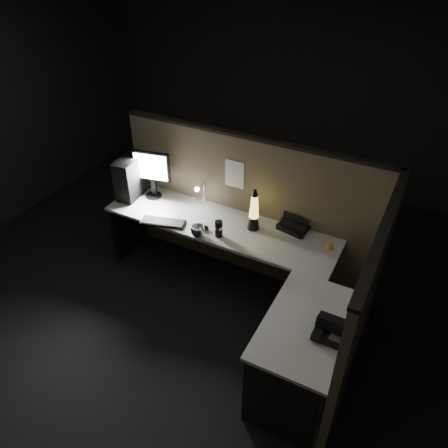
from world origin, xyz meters
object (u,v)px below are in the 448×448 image
at_px(keyboard, 163,222).
at_px(monitor, 152,170).
at_px(pc_tower, 131,177).
at_px(desk_phone, 332,329).
at_px(lava_lamp, 254,213).

bearing_deg(keyboard, monitor, 118.78).
bearing_deg(pc_tower, monitor, 14.41).
bearing_deg(pc_tower, desk_phone, -26.20).
bearing_deg(monitor, lava_lamp, -14.22).
distance_m(pc_tower, monitor, 0.24).
xyz_separation_m(keyboard, lava_lamp, (0.80, 0.32, 0.16)).
relative_size(monitor, desk_phone, 2.02).
bearing_deg(monitor, keyboard, -57.81).
distance_m(pc_tower, desk_phone, 2.54).
bearing_deg(lava_lamp, desk_phone, -41.95).
relative_size(pc_tower, keyboard, 1.00).
bearing_deg(desk_phone, lava_lamp, 139.14).
xyz_separation_m(lava_lamp, desk_phone, (1.01, -0.91, -0.12)).
distance_m(monitor, lava_lamp, 1.17).
bearing_deg(pc_tower, lava_lamp, -4.76).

